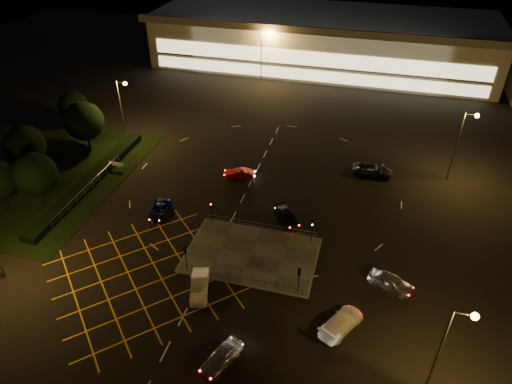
% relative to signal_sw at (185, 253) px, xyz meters
% --- Properties ---
extents(ground, '(180.00, 180.00, 0.00)m').
position_rel_signal_sw_xyz_m(ground, '(4.00, 5.99, -2.37)').
color(ground, black).
rests_on(ground, ground).
extents(pedestrian_island, '(14.00, 9.00, 0.12)m').
position_rel_signal_sw_xyz_m(pedestrian_island, '(6.00, 3.99, -2.31)').
color(pedestrian_island, '#4C4944').
rests_on(pedestrian_island, ground).
extents(grass_verge, '(18.00, 30.00, 0.08)m').
position_rel_signal_sw_xyz_m(grass_verge, '(-24.00, 11.99, -2.33)').
color(grass_verge, black).
rests_on(grass_verge, ground).
extents(hedge, '(2.00, 26.00, 1.00)m').
position_rel_signal_sw_xyz_m(hedge, '(-19.00, 11.99, -1.87)').
color(hedge, black).
rests_on(hedge, ground).
extents(supermarket, '(72.00, 26.50, 10.50)m').
position_rel_signal_sw_xyz_m(supermarket, '(4.00, 67.95, 2.95)').
color(supermarket, beige).
rests_on(supermarket, ground).
extents(streetlight_se, '(1.78, 0.56, 10.03)m').
position_rel_signal_sw_xyz_m(streetlight_se, '(24.44, -8.01, 4.20)').
color(streetlight_se, slate).
rests_on(streetlight_se, ground).
extents(streetlight_nw, '(1.78, 0.56, 10.03)m').
position_rel_signal_sw_xyz_m(streetlight_nw, '(-19.56, 23.99, 4.20)').
color(streetlight_nw, slate).
rests_on(streetlight_nw, ground).
extents(streetlight_ne, '(1.78, 0.56, 10.03)m').
position_rel_signal_sw_xyz_m(streetlight_ne, '(28.44, 25.99, 4.20)').
color(streetlight_ne, slate).
rests_on(streetlight_ne, ground).
extents(streetlight_far_left, '(1.78, 0.56, 10.03)m').
position_rel_signal_sw_xyz_m(streetlight_far_left, '(-5.56, 53.99, 4.20)').
color(streetlight_far_left, slate).
rests_on(streetlight_far_left, ground).
extents(streetlight_far_right, '(1.78, 0.56, 10.03)m').
position_rel_signal_sw_xyz_m(streetlight_far_right, '(34.44, 55.99, 4.20)').
color(streetlight_far_right, slate).
rests_on(streetlight_far_right, ground).
extents(signal_sw, '(0.28, 0.30, 3.15)m').
position_rel_signal_sw_xyz_m(signal_sw, '(0.00, 0.00, 0.00)').
color(signal_sw, black).
rests_on(signal_sw, pedestrian_island).
extents(signal_se, '(0.28, 0.30, 3.15)m').
position_rel_signal_sw_xyz_m(signal_se, '(12.00, 0.00, 0.00)').
color(signal_se, black).
rests_on(signal_se, pedestrian_island).
extents(signal_nw, '(0.28, 0.30, 3.15)m').
position_rel_signal_sw_xyz_m(signal_nw, '(0.00, 7.99, 0.00)').
color(signal_nw, black).
rests_on(signal_nw, pedestrian_island).
extents(signal_ne, '(0.28, 0.30, 3.15)m').
position_rel_signal_sw_xyz_m(signal_ne, '(12.00, 7.99, 0.00)').
color(signal_ne, black).
rests_on(signal_ne, pedestrian_island).
extents(tree_b, '(5.40, 5.40, 7.35)m').
position_rel_signal_sw_xyz_m(tree_b, '(-28.00, 11.99, 2.28)').
color(tree_b, black).
rests_on(tree_b, ground).
extents(tree_c, '(5.76, 5.76, 7.84)m').
position_rel_signal_sw_xyz_m(tree_c, '(-24.00, 19.99, 2.59)').
color(tree_c, black).
rests_on(tree_c, ground).
extents(tree_d, '(4.68, 4.68, 6.37)m').
position_rel_signal_sw_xyz_m(tree_d, '(-30.00, 25.99, 1.65)').
color(tree_d, black).
rests_on(tree_d, ground).
extents(tree_e, '(5.40, 5.40, 7.35)m').
position_rel_signal_sw_xyz_m(tree_e, '(-22.00, 5.99, 2.28)').
color(tree_e, black).
rests_on(tree_e, ground).
extents(car_near_silver, '(3.26, 4.73, 1.49)m').
position_rel_signal_sw_xyz_m(car_near_silver, '(7.18, -9.70, -1.62)').
color(car_near_silver, silver).
rests_on(car_near_silver, ground).
extents(car_queue_white, '(2.94, 4.97, 1.55)m').
position_rel_signal_sw_xyz_m(car_queue_white, '(2.44, -2.53, -1.59)').
color(car_queue_white, silver).
rests_on(car_queue_white, ground).
extents(car_left_blue, '(2.63, 4.63, 1.22)m').
position_rel_signal_sw_xyz_m(car_left_blue, '(-6.98, 8.16, -1.76)').
color(car_left_blue, '#0D1A51').
rests_on(car_left_blue, ground).
extents(car_far_dkgrey, '(4.16, 4.68, 1.30)m').
position_rel_signal_sw_xyz_m(car_far_dkgrey, '(8.52, 10.99, -1.72)').
color(car_far_dkgrey, black).
rests_on(car_far_dkgrey, ground).
extents(car_right_silver, '(4.97, 3.32, 1.57)m').
position_rel_signal_sw_xyz_m(car_right_silver, '(20.96, 3.07, -1.58)').
color(car_right_silver, '#B0B2B7').
rests_on(car_right_silver, ground).
extents(car_circ_red, '(4.08, 2.15, 1.28)m').
position_rel_signal_sw_xyz_m(car_circ_red, '(0.18, 18.80, -1.73)').
color(car_circ_red, '#9A0B0C').
rests_on(car_circ_red, ground).
extents(car_east_grey, '(5.69, 2.79, 1.55)m').
position_rel_signal_sw_xyz_m(car_east_grey, '(17.92, 24.18, -1.59)').
color(car_east_grey, black).
rests_on(car_east_grey, ground).
extents(car_approach_white, '(4.39, 5.56, 1.51)m').
position_rel_signal_sw_xyz_m(car_approach_white, '(16.69, -3.35, -1.61)').
color(car_approach_white, white).
rests_on(car_approach_white, ground).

